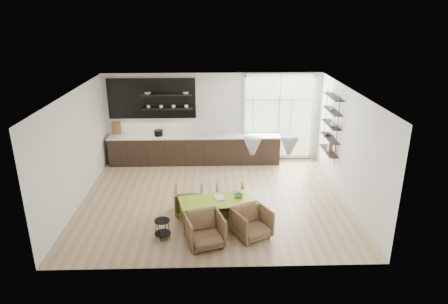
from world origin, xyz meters
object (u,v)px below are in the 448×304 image
armchair_back_left (189,201)px  armchair_front_left (205,230)px  dining_table (219,202)px  armchair_back_right (230,199)px  armchair_front_right (252,223)px  wire_stool (162,227)px

armchair_back_left → armchair_front_left: size_ratio=0.91×
dining_table → armchair_front_left: (-0.32, -0.84, -0.25)m
armchair_back_right → armchair_front_right: bearing=107.0°
armchair_back_right → armchair_front_right: armchair_front_right is taller
dining_table → armchair_front_right: size_ratio=2.54×
dining_table → armchair_back_left: (-0.72, 0.62, -0.28)m
armchair_back_right → armchair_front_left: armchair_front_left is taller
armchair_back_left → armchair_front_left: bearing=102.8°
dining_table → armchair_front_left: armchair_front_left is taller
dining_table → armchair_back_left: bearing=127.6°
armchair_back_right → wire_stool: size_ratio=1.57×
dining_table → armchair_front_right: 0.94m
armchair_front_left → armchair_front_right: armchair_front_left is taller
armchair_back_right → wire_stool: bearing=35.6°
armchair_front_right → wire_stool: bearing=153.3°
armchair_front_right → wire_stool: armchair_front_right is taller
dining_table → armchair_back_right: bearing=53.2°
armchair_front_left → wire_stool: 0.98m
armchair_back_left → armchair_front_right: bearing=138.8°
armchair_front_left → armchair_back_left: bearing=88.8°
armchair_back_right → armchair_front_right: 1.27m
armchair_back_right → wire_stool: 1.98m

